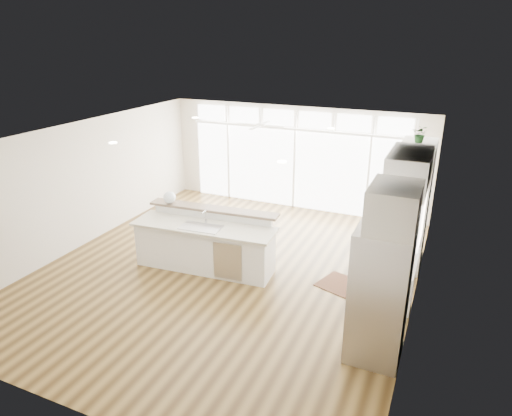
% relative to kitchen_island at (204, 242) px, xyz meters
% --- Properties ---
extents(floor, '(7.00, 8.00, 0.02)m').
position_rel_kitchen_island_xyz_m(floor, '(0.46, 0.09, -0.58)').
color(floor, '#493316').
rests_on(floor, ground).
extents(ceiling, '(7.00, 8.00, 0.02)m').
position_rel_kitchen_island_xyz_m(ceiling, '(0.46, 0.09, 2.13)').
color(ceiling, white).
rests_on(ceiling, wall_back).
extents(wall_back, '(7.00, 0.04, 2.70)m').
position_rel_kitchen_island_xyz_m(wall_back, '(0.46, 4.09, 0.78)').
color(wall_back, beige).
rests_on(wall_back, floor).
extents(wall_front, '(7.00, 0.04, 2.70)m').
position_rel_kitchen_island_xyz_m(wall_front, '(0.46, -3.91, 0.78)').
color(wall_front, beige).
rests_on(wall_front, floor).
extents(wall_left, '(0.04, 8.00, 2.70)m').
position_rel_kitchen_island_xyz_m(wall_left, '(-3.04, 0.09, 0.78)').
color(wall_left, beige).
rests_on(wall_left, floor).
extents(wall_right, '(0.04, 8.00, 2.70)m').
position_rel_kitchen_island_xyz_m(wall_right, '(3.96, 0.09, 0.78)').
color(wall_right, beige).
rests_on(wall_right, floor).
extents(glass_wall, '(5.80, 0.06, 2.08)m').
position_rel_kitchen_island_xyz_m(glass_wall, '(0.46, 4.03, 0.48)').
color(glass_wall, white).
rests_on(glass_wall, wall_back).
extents(transom_row, '(5.90, 0.06, 0.40)m').
position_rel_kitchen_island_xyz_m(transom_row, '(0.46, 4.03, 1.81)').
color(transom_row, white).
rests_on(transom_row, wall_back).
extents(desk_window, '(0.04, 0.85, 0.85)m').
position_rel_kitchen_island_xyz_m(desk_window, '(3.92, 0.39, 0.98)').
color(desk_window, white).
rests_on(desk_window, wall_right).
extents(ceiling_fan, '(1.16, 1.16, 0.32)m').
position_rel_kitchen_island_xyz_m(ceiling_fan, '(-0.04, 2.89, 1.91)').
color(ceiling_fan, white).
rests_on(ceiling_fan, ceiling).
extents(recessed_lights, '(3.40, 3.00, 0.02)m').
position_rel_kitchen_island_xyz_m(recessed_lights, '(0.46, 0.29, 2.11)').
color(recessed_lights, white).
rests_on(recessed_lights, ceiling).
extents(oven_cabinet, '(0.64, 1.20, 2.50)m').
position_rel_kitchen_island_xyz_m(oven_cabinet, '(3.63, 1.89, 0.68)').
color(oven_cabinet, white).
rests_on(oven_cabinet, floor).
extents(desk_nook, '(0.72, 1.30, 0.76)m').
position_rel_kitchen_island_xyz_m(desk_nook, '(3.59, 0.39, -0.19)').
color(desk_nook, white).
rests_on(desk_nook, floor).
extents(upper_cabinets, '(0.64, 1.30, 0.64)m').
position_rel_kitchen_island_xyz_m(upper_cabinets, '(3.63, 0.39, 1.78)').
color(upper_cabinets, white).
rests_on(upper_cabinets, wall_right).
extents(refrigerator, '(0.76, 0.90, 2.00)m').
position_rel_kitchen_island_xyz_m(refrigerator, '(3.57, -1.26, 0.43)').
color(refrigerator, '#B7B8BC').
rests_on(refrigerator, floor).
extents(fridge_cabinet, '(0.64, 0.90, 0.60)m').
position_rel_kitchen_island_xyz_m(fridge_cabinet, '(3.63, -1.26, 1.73)').
color(fridge_cabinet, white).
rests_on(fridge_cabinet, wall_right).
extents(framed_photos, '(0.06, 0.22, 0.80)m').
position_rel_kitchen_island_xyz_m(framed_photos, '(3.92, 1.01, 0.83)').
color(framed_photos, black).
rests_on(framed_photos, wall_right).
extents(kitchen_island, '(2.92, 1.29, 1.13)m').
position_rel_kitchen_island_xyz_m(kitchen_island, '(0.00, 0.00, 0.00)').
color(kitchen_island, white).
rests_on(kitchen_island, floor).
extents(rug, '(1.18, 1.01, 0.01)m').
position_rel_kitchen_island_xyz_m(rug, '(2.77, 0.41, -0.56)').
color(rug, '#341A10').
rests_on(rug, floor).
extents(office_chair, '(0.66, 0.63, 1.00)m').
position_rel_kitchen_island_xyz_m(office_chair, '(3.30, -0.08, -0.07)').
color(office_chair, black).
rests_on(office_chair, floor).
extents(fishbowl, '(0.27, 0.27, 0.25)m').
position_rel_kitchen_island_xyz_m(fishbowl, '(-0.98, 0.33, 0.69)').
color(fishbowl, silver).
rests_on(fishbowl, kitchen_island).
extents(monitor, '(0.10, 0.43, 0.36)m').
position_rel_kitchen_island_xyz_m(monitor, '(3.51, 0.39, 0.37)').
color(monitor, black).
rests_on(monitor, desk_nook).
extents(keyboard, '(0.14, 0.35, 0.02)m').
position_rel_kitchen_island_xyz_m(keyboard, '(3.34, 0.39, 0.20)').
color(keyboard, silver).
rests_on(keyboard, desk_nook).
extents(potted_plant, '(0.34, 0.36, 0.25)m').
position_rel_kitchen_island_xyz_m(potted_plant, '(3.63, 1.89, 2.06)').
color(potted_plant, '#255524').
rests_on(potted_plant, oven_cabinet).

